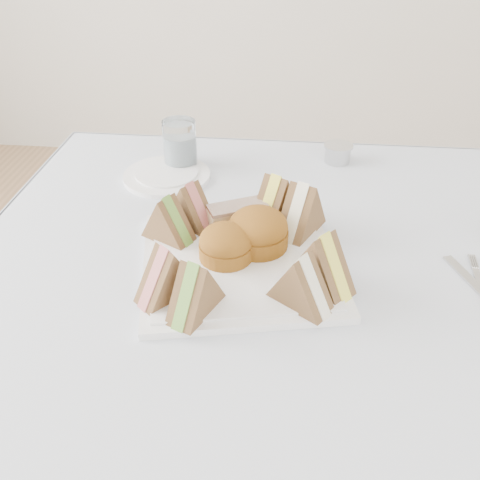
# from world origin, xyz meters

# --- Properties ---
(table) EXTENTS (0.90, 0.90, 0.74)m
(table) POSITION_xyz_m (0.00, 0.00, 0.37)
(table) COLOR brown
(table) RESTS_ON floor
(tablecloth) EXTENTS (1.02, 1.02, 0.01)m
(tablecloth) POSITION_xyz_m (0.00, 0.00, 0.74)
(tablecloth) COLOR silver
(tablecloth) RESTS_ON table
(serving_plate) EXTENTS (0.36, 0.36, 0.01)m
(serving_plate) POSITION_xyz_m (-0.06, 0.02, 0.75)
(serving_plate) COLOR white
(serving_plate) RESTS_ON tablecloth
(sandwich_fl_a) EXTENTS (0.10, 0.10, 0.08)m
(sandwich_fl_a) POSITION_xyz_m (-0.15, -0.08, 0.80)
(sandwich_fl_a) COLOR brown
(sandwich_fl_a) RESTS_ON serving_plate
(sandwich_fl_b) EXTENTS (0.08, 0.10, 0.08)m
(sandwich_fl_b) POSITION_xyz_m (-0.11, -0.11, 0.80)
(sandwich_fl_b) COLOR brown
(sandwich_fl_b) RESTS_ON serving_plate
(sandwich_fr_a) EXTENTS (0.11, 0.10, 0.09)m
(sandwich_fr_a) POSITION_xyz_m (0.07, -0.03, 0.80)
(sandwich_fr_a) COLOR brown
(sandwich_fr_a) RESTS_ON serving_plate
(sandwich_fr_b) EXTENTS (0.10, 0.09, 0.08)m
(sandwich_fr_b) POSITION_xyz_m (0.04, -0.08, 0.80)
(sandwich_fr_b) COLOR brown
(sandwich_fr_b) RESTS_ON serving_plate
(sandwich_bl_a) EXTENTS (0.10, 0.08, 0.08)m
(sandwich_bl_a) POSITION_xyz_m (-0.18, 0.07, 0.80)
(sandwich_bl_a) COLOR brown
(sandwich_bl_a) RESTS_ON serving_plate
(sandwich_bl_b) EXTENTS (0.10, 0.09, 0.08)m
(sandwich_bl_b) POSITION_xyz_m (-0.15, 0.11, 0.80)
(sandwich_bl_b) COLOR brown
(sandwich_bl_b) RESTS_ON serving_plate
(sandwich_br_a) EXTENTS (0.09, 0.11, 0.09)m
(sandwich_br_a) POSITION_xyz_m (0.04, 0.11, 0.80)
(sandwich_br_a) COLOR brown
(sandwich_br_a) RESTS_ON serving_plate
(sandwich_br_b) EXTENTS (0.09, 0.11, 0.09)m
(sandwich_br_b) POSITION_xyz_m (-0.01, 0.14, 0.80)
(sandwich_br_b) COLOR brown
(sandwich_br_b) RESTS_ON serving_plate
(scone_left) EXTENTS (0.10, 0.10, 0.06)m
(scone_left) POSITION_xyz_m (-0.08, 0.02, 0.79)
(scone_left) COLOR brown
(scone_left) RESTS_ON serving_plate
(scone_right) EXTENTS (0.13, 0.13, 0.06)m
(scone_right) POSITION_xyz_m (-0.03, 0.06, 0.79)
(scone_right) COLOR brown
(scone_right) RESTS_ON serving_plate
(pastry_slice) EXTENTS (0.11, 0.08, 0.05)m
(pastry_slice) POSITION_xyz_m (-0.07, 0.11, 0.78)
(pastry_slice) COLOR beige
(pastry_slice) RESTS_ON serving_plate
(side_plate) EXTENTS (0.23, 0.23, 0.01)m
(side_plate) POSITION_xyz_m (-0.24, 0.30, 0.75)
(side_plate) COLOR white
(side_plate) RESTS_ON tablecloth
(water_glass) EXTENTS (0.09, 0.09, 0.10)m
(water_glass) POSITION_xyz_m (-0.22, 0.35, 0.80)
(water_glass) COLOR white
(water_glass) RESTS_ON tablecloth
(tea_strainer) EXTENTS (0.07, 0.07, 0.03)m
(tea_strainer) POSITION_xyz_m (0.11, 0.41, 0.76)
(tea_strainer) COLOR #B8B8B8
(tea_strainer) RESTS_ON tablecloth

